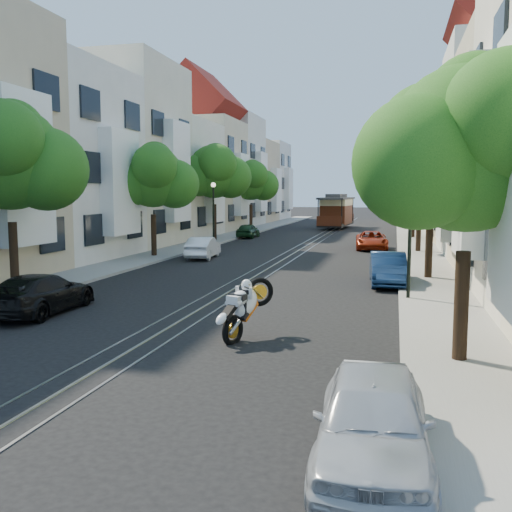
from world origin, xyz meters
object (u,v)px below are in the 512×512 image
Objects in this scene: lamp_east at (410,216)px; tree_e_d at (415,176)px; tree_e_c at (421,176)px; tree_w_d at (251,182)px; lamp_west at (213,204)px; tree_e_a at (471,152)px; sportbike_rider at (244,306)px; parked_car_w_far at (248,231)px; parked_car_w_near at (41,293)px; parked_car_w_mid at (203,248)px; tree_w_a at (10,159)px; parked_car_e_far at (372,240)px; tree_w_c at (215,172)px; parked_car_e_mid at (388,269)px; parked_car_e_near at (373,420)px; cable_car at (336,210)px; tree_w_b at (154,178)px; tree_e_b at (433,164)px.

tree_e_d is at bearing 87.96° from lamp_east.
tree_e_c is 21.53m from tree_w_d.
tree_e_a is at bearing -61.55° from lamp_west.
sportbike_rider is 0.54× the size of parked_car_w_far.
sportbike_rider reaches higher than parked_car_w_near.
tree_e_d is 1.65× the size of lamp_east.
tree_e_c reaches higher than tree_e_a.
sportbike_rider reaches higher than parked_car_w_mid.
tree_w_a is 1.60× the size of parked_car_e_far.
parked_car_e_far is at bearing -106.69° from tree_e_d.
parked_car_e_mid is (12.74, -17.63, -4.44)m from tree_w_c.
tree_w_c reaches higher than parked_car_e_mid.
tree_e_c is 0.95× the size of tree_e_d.
tree_w_a is at bearing -128.66° from tree_e_c.
lamp_west reaches higher than sportbike_rider.
tree_w_a is 16.69m from parked_car_e_near.
lamp_west is (-12.60, 18.00, 0.00)m from lamp_east.
tree_w_d reaches higher than sportbike_rider.
tree_e_a is 41.57m from tree_w_d.
sportbike_rider is 23.58m from parked_car_e_far.
tree_w_d is at bearing 123.68° from sportbike_rider.
cable_car is 2.02× the size of parked_car_w_near.
parked_car_e_near is 12.46m from parked_car_w_near.
tree_w_d is (0.00, 22.00, 0.20)m from tree_w_b.
parked_car_w_mid is at bearing -95.06° from cable_car.
tree_w_a is at bearing -90.00° from tree_w_c.
parked_car_e_mid is (11.90, -14.65, -2.21)m from lamp_west.
cable_car is (7.18, 6.62, -2.73)m from tree_w_d.
tree_w_d reaches higher than parked_car_w_mid.
tree_w_b is 1.50× the size of parked_car_e_far.
parked_car_e_near is at bearing -95.59° from tree_e_b.
tree_e_b reaches higher than parked_car_e_mid.
lamp_west is 25.61m from sportbike_rider.
parked_car_e_mid is (-1.66, -1.63, -4.10)m from tree_e_b.
parked_car_e_far is (4.36, -21.17, -1.29)m from cable_car.
tree_e_a is 1.74× the size of parked_car_w_mid.
tree_w_d is 10.14m from cable_car.
lamp_east is at bearing 8.57° from tree_w_a.
tree_w_b is at bearing -80.75° from parked_car_w_near.
parked_car_e_mid is 12.75m from parked_car_w_near.
lamp_east is at bearing -93.44° from tree_e_c.
tree_w_b is at bearing 148.37° from parked_car_e_mid.
tree_e_c is at bearing -90.00° from tree_e_d.
parked_car_e_near is 1.09× the size of parked_car_w_far.
tree_e_b is 18.90m from lamp_west.
parked_car_e_mid is at bearing 139.84° from parked_car_w_mid.
lamp_west is (-13.56, -8.98, -2.02)m from tree_e_d.
parked_car_e_near reaches higher than parked_car_w_far.
tree_e_b is 17.54m from parked_car_e_near.
tree_e_d reaches higher than sportbike_rider.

